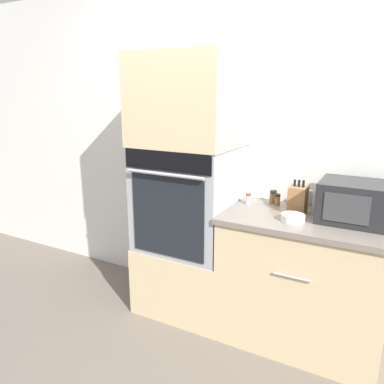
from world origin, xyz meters
TOP-DOWN VIEW (x-y plane):
  - ground_plane at (0.00, 0.00)m, footprint 12.00×12.00m
  - wall_back at (0.00, 0.63)m, footprint 8.00×0.05m
  - oven_cabinet_base at (-0.35, 0.30)m, footprint 0.71×0.60m
  - wall_oven at (-0.35, 0.30)m, footprint 0.68×0.64m
  - oven_cabinet_upper at (-0.35, 0.30)m, footprint 0.71×0.60m
  - counter_unit at (0.51, 0.30)m, footprint 1.04×0.63m
  - microwave at (0.77, 0.37)m, footprint 0.41×0.35m
  - knife_block at (0.43, 0.39)m, footprint 0.11×0.13m
  - bowl at (0.45, 0.19)m, footprint 0.15×0.15m
  - condiment_jar_near at (0.27, 0.47)m, footprint 0.04×0.04m
  - condiment_jar_mid at (0.08, 0.40)m, footprint 0.04×0.04m
  - condiment_jar_far at (0.47, 0.56)m, footprint 0.04×0.04m
  - condiment_jar_back at (0.22, 0.52)m, footprint 0.05×0.05m

SIDE VIEW (x-z plane):
  - ground_plane at x=0.00m, z-range 0.00..0.00m
  - oven_cabinet_base at x=-0.35m, z-range 0.00..0.52m
  - counter_unit at x=0.51m, z-range 0.00..0.89m
  - wall_oven at x=-0.35m, z-range 0.52..1.29m
  - bowl at x=0.45m, z-range 0.89..0.93m
  - condiment_jar_mid at x=0.08m, z-range 0.89..0.97m
  - condiment_jar_near at x=0.27m, z-range 0.89..0.97m
  - condiment_jar_back at x=0.22m, z-range 0.89..0.98m
  - condiment_jar_far at x=0.47m, z-range 0.89..1.00m
  - knife_block at x=0.43m, z-range 0.87..1.09m
  - microwave at x=0.77m, z-range 0.89..1.14m
  - wall_back at x=0.00m, z-range 0.00..2.50m
  - oven_cabinet_upper at x=-0.35m, z-range 1.29..1.92m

